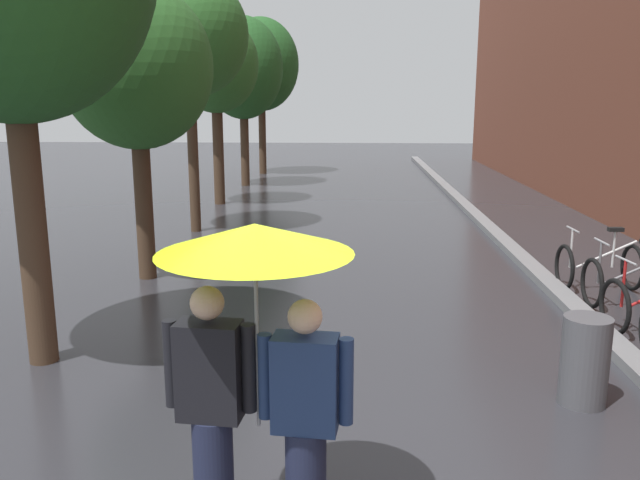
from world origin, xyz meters
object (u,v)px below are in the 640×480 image
object	(u,v)px
street_tree_5	(261,65)
litter_bin	(585,361)
street_tree_1	(136,68)
parked_bicycle_3	(630,281)
street_tree_2	(188,36)
street_tree_4	(243,69)
couple_under_umbrella	(256,332)
street_tree_3	(216,66)
parked_bicycle_4	(599,266)

from	to	relation	value
street_tree_5	litter_bin	world-z (taller)	street_tree_5
street_tree_1	litter_bin	size ratio (longest dim) A/B	5.36
street_tree_1	parked_bicycle_3	size ratio (longest dim) A/B	4.10
parked_bicycle_3	street_tree_1	bearing A→B (deg)	170.46
parked_bicycle_3	litter_bin	size ratio (longest dim) A/B	1.31
street_tree_1	street_tree_2	bearing A→B (deg)	91.92
street_tree_2	street_tree_4	bearing A→B (deg)	91.33
street_tree_2	couple_under_umbrella	world-z (taller)	street_tree_2
street_tree_4	street_tree_5	bearing A→B (deg)	88.52
street_tree_2	street_tree_3	bearing A→B (deg)	93.67
street_tree_5	couple_under_umbrella	world-z (taller)	street_tree_5
couple_under_umbrella	street_tree_5	bearing A→B (deg)	97.77
street_tree_1	street_tree_3	distance (m)	7.62
street_tree_4	street_tree_5	world-z (taller)	street_tree_5
litter_bin	street_tree_3	bearing A→B (deg)	116.42
street_tree_1	parked_bicycle_4	world-z (taller)	street_tree_1
street_tree_2	couple_under_umbrella	size ratio (longest dim) A/B	2.58
street_tree_5	parked_bicycle_3	bearing A→B (deg)	-65.96
street_tree_1	street_tree_3	size ratio (longest dim) A/B	0.91
street_tree_2	parked_bicycle_4	world-z (taller)	street_tree_2
parked_bicycle_4	couple_under_umbrella	size ratio (longest dim) A/B	0.53
street_tree_5	couple_under_umbrella	distance (m)	21.76
parked_bicycle_4	couple_under_umbrella	bearing A→B (deg)	-126.06
street_tree_3	couple_under_umbrella	distance (m)	14.33
street_tree_2	parked_bicycle_4	distance (m)	9.03
street_tree_1	parked_bicycle_3	world-z (taller)	street_tree_1
street_tree_1	couple_under_umbrella	distance (m)	7.03
street_tree_3	couple_under_umbrella	bearing A→B (deg)	-77.45
street_tree_4	couple_under_umbrella	xyz separation A→B (m)	(3.01, -17.79, -2.38)
parked_bicycle_4	litter_bin	size ratio (longest dim) A/B	1.31
street_tree_1	street_tree_4	distance (m)	11.59
street_tree_1	litter_bin	xyz separation A→B (m)	(5.46, -4.15, -2.85)
street_tree_2	couple_under_umbrella	distance (m)	10.75
street_tree_5	parked_bicycle_4	xyz separation A→B (m)	(7.20, -15.52, -3.74)
street_tree_3	parked_bicycle_3	xyz separation A→B (m)	(7.46, -8.79, -3.32)
street_tree_1	street_tree_3	world-z (taller)	street_tree_3
street_tree_3	parked_bicycle_3	distance (m)	12.00
street_tree_2	couple_under_umbrella	xyz separation A→B (m)	(2.83, -10.02, -2.67)
street_tree_1	street_tree_2	xyz separation A→B (m)	(-0.13, 3.80, 0.82)
street_tree_1	parked_bicycle_3	xyz separation A→B (m)	(7.09, -1.19, -2.90)
couple_under_umbrella	litter_bin	xyz separation A→B (m)	(2.76, 2.07, -1.00)
street_tree_2	street_tree_3	distance (m)	3.82
street_tree_1	street_tree_2	world-z (taller)	street_tree_2
parked_bicycle_4	street_tree_3	bearing A→B (deg)	132.84
street_tree_2	litter_bin	bearing A→B (deg)	-54.88
couple_under_umbrella	litter_bin	size ratio (longest dim) A/B	2.46
parked_bicycle_4	couple_under_umbrella	distance (m)	7.35
street_tree_4	parked_bicycle_3	xyz separation A→B (m)	(7.40, -12.76, -3.43)
parked_bicycle_4	parked_bicycle_3	bearing A→B (deg)	-83.04
parked_bicycle_4	street_tree_2	bearing A→B (deg)	149.81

